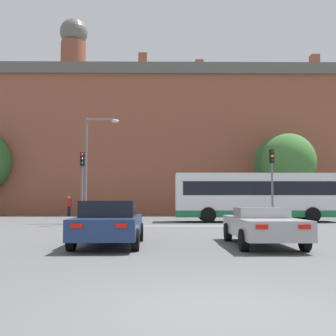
{
  "coord_description": "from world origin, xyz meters",
  "views": [
    {
      "loc": [
        -0.69,
        -5.68,
        1.46
      ],
      "look_at": [
        -0.38,
        25.54,
        3.84
      ],
      "focal_mm": 45.0,
      "sensor_mm": 36.0,
      "label": 1
    }
  ],
  "objects_px": {
    "car_saloon_left": "(109,222)",
    "pedestrian_walking_east": "(192,206)",
    "traffic_light_near_left": "(82,176)",
    "traffic_light_near_right": "(272,174)",
    "car_roadster_right": "(262,225)",
    "pedestrian_waiting": "(69,204)",
    "street_lamp_junction": "(92,157)",
    "bus_crossing_lead": "(256,196)"
  },
  "relations": [
    {
      "from": "traffic_light_near_left",
      "to": "traffic_light_near_right",
      "type": "height_order",
      "value": "traffic_light_near_right"
    },
    {
      "from": "traffic_light_near_left",
      "to": "pedestrian_waiting",
      "type": "xyz_separation_m",
      "value": [
        -3.7,
        13.22,
        -1.77
      ]
    },
    {
      "from": "traffic_light_near_right",
      "to": "car_saloon_left",
      "type": "bearing_deg",
      "value": -126.48
    },
    {
      "from": "car_saloon_left",
      "to": "street_lamp_junction",
      "type": "relative_size",
      "value": 0.7
    },
    {
      "from": "street_lamp_junction",
      "to": "car_saloon_left",
      "type": "bearing_deg",
      "value": -77.82
    },
    {
      "from": "pedestrian_waiting",
      "to": "car_saloon_left",
      "type": "bearing_deg",
      "value": -64.47
    },
    {
      "from": "car_saloon_left",
      "to": "traffic_light_near_left",
      "type": "height_order",
      "value": "traffic_light_near_left"
    },
    {
      "from": "car_saloon_left",
      "to": "bus_crossing_lead",
      "type": "xyz_separation_m",
      "value": [
        7.97,
        14.69,
        0.99
      ]
    },
    {
      "from": "car_saloon_left",
      "to": "pedestrian_walking_east",
      "type": "relative_size",
      "value": 2.89
    },
    {
      "from": "traffic_light_near_left",
      "to": "street_lamp_junction",
      "type": "bearing_deg",
      "value": 85.32
    },
    {
      "from": "pedestrian_waiting",
      "to": "pedestrian_walking_east",
      "type": "xyz_separation_m",
      "value": [
        10.94,
        -1.4,
        -0.13
      ]
    },
    {
      "from": "street_lamp_junction",
      "to": "pedestrian_waiting",
      "type": "distance_m",
      "value": 12.06
    },
    {
      "from": "bus_crossing_lead",
      "to": "traffic_light_near_left",
      "type": "xyz_separation_m",
      "value": [
        -11.01,
        -3.69,
        1.13
      ]
    },
    {
      "from": "bus_crossing_lead",
      "to": "street_lamp_junction",
      "type": "bearing_deg",
      "value": -82.35
    },
    {
      "from": "car_roadster_right",
      "to": "bus_crossing_lead",
      "type": "xyz_separation_m",
      "value": [
        3.05,
        14.71,
        1.08
      ]
    },
    {
      "from": "traffic_light_near_left",
      "to": "traffic_light_near_right",
      "type": "relative_size",
      "value": 0.96
    },
    {
      "from": "car_saloon_left",
      "to": "street_lamp_junction",
      "type": "xyz_separation_m",
      "value": [
        -2.86,
        13.23,
        3.45
      ]
    },
    {
      "from": "pedestrian_waiting",
      "to": "pedestrian_walking_east",
      "type": "bearing_deg",
      "value": 2.67
    },
    {
      "from": "car_roadster_right",
      "to": "pedestrian_waiting",
      "type": "relative_size",
      "value": 2.67
    },
    {
      "from": "traffic_light_near_left",
      "to": "pedestrian_waiting",
      "type": "relative_size",
      "value": 2.32
    },
    {
      "from": "car_roadster_right",
      "to": "pedestrian_walking_east",
      "type": "xyz_separation_m",
      "value": [
        -0.72,
        22.84,
        0.31
      ]
    },
    {
      "from": "traffic_light_near_left",
      "to": "pedestrian_walking_east",
      "type": "distance_m",
      "value": 13.99
    },
    {
      "from": "car_saloon_left",
      "to": "pedestrian_walking_east",
      "type": "distance_m",
      "value": 23.2
    },
    {
      "from": "car_roadster_right",
      "to": "traffic_light_near_right",
      "type": "height_order",
      "value": "traffic_light_near_right"
    },
    {
      "from": "street_lamp_junction",
      "to": "pedestrian_walking_east",
      "type": "distance_m",
      "value": 12.33
    },
    {
      "from": "traffic_light_near_left",
      "to": "pedestrian_waiting",
      "type": "bearing_deg",
      "value": 105.64
    },
    {
      "from": "traffic_light_near_right",
      "to": "pedestrian_waiting",
      "type": "distance_m",
      "value": 19.99
    },
    {
      "from": "bus_crossing_lead",
      "to": "street_lamp_junction",
      "type": "xyz_separation_m",
      "value": [
        -10.82,
        -1.45,
        2.46
      ]
    },
    {
      "from": "car_roadster_right",
      "to": "pedestrian_walking_east",
      "type": "bearing_deg",
      "value": 91.82
    },
    {
      "from": "car_roadster_right",
      "to": "traffic_light_near_right",
      "type": "bearing_deg",
      "value": 73.77
    },
    {
      "from": "car_saloon_left",
      "to": "traffic_light_near_right",
      "type": "distance_m",
      "value": 13.84
    },
    {
      "from": "car_saloon_left",
      "to": "car_roadster_right",
      "type": "xyz_separation_m",
      "value": [
        4.91,
        -0.03,
        -0.1
      ]
    },
    {
      "from": "traffic_light_near_right",
      "to": "street_lamp_junction",
      "type": "distance_m",
      "value": 11.27
    },
    {
      "from": "pedestrian_walking_east",
      "to": "pedestrian_waiting",
      "type": "bearing_deg",
      "value": 20.2
    },
    {
      "from": "traffic_light_near_left",
      "to": "traffic_light_near_right",
      "type": "xyz_separation_m",
      "value": [
        11.16,
        -0.01,
        0.11
      ]
    },
    {
      "from": "bus_crossing_lead",
      "to": "traffic_light_near_right",
      "type": "xyz_separation_m",
      "value": [
        0.16,
        -3.7,
        1.24
      ]
    },
    {
      "from": "traffic_light_near_right",
      "to": "pedestrian_waiting",
      "type": "relative_size",
      "value": 2.42
    },
    {
      "from": "street_lamp_junction",
      "to": "pedestrian_waiting",
      "type": "xyz_separation_m",
      "value": [
        -3.88,
        10.99,
        -3.1
      ]
    },
    {
      "from": "car_saloon_left",
      "to": "pedestrian_waiting",
      "type": "distance_m",
      "value": 25.14
    },
    {
      "from": "traffic_light_near_left",
      "to": "pedestrian_walking_east",
      "type": "bearing_deg",
      "value": 58.53
    },
    {
      "from": "traffic_light_near_right",
      "to": "pedestrian_waiting",
      "type": "bearing_deg",
      "value": 138.32
    },
    {
      "from": "pedestrian_waiting",
      "to": "bus_crossing_lead",
      "type": "bearing_deg",
      "value": -22.97
    }
  ]
}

